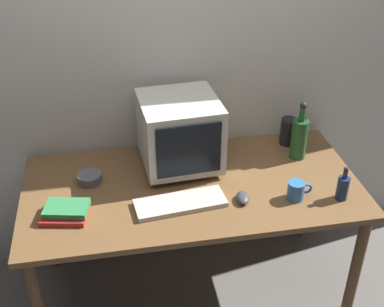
{
  "coord_description": "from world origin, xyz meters",
  "views": [
    {
      "loc": [
        -0.36,
        -1.98,
        2.17
      ],
      "look_at": [
        0.0,
        0.0,
        0.9
      ],
      "focal_mm": 47.26,
      "sensor_mm": 36.0,
      "label": 1
    }
  ],
  "objects_px": {
    "bottle_tall": "(299,137)",
    "keyboard": "(180,203)",
    "metal_canister": "(288,131)",
    "bottle_short": "(343,187)",
    "computer_mouse": "(243,198)",
    "book_stack": "(66,212)",
    "mug": "(296,190)",
    "cd_spindle": "(89,178)",
    "crt_monitor": "(180,132)"
  },
  "relations": [
    {
      "from": "bottle_short",
      "to": "cd_spindle",
      "type": "bearing_deg",
      "value": 163.37
    },
    {
      "from": "crt_monitor",
      "to": "keyboard",
      "type": "bearing_deg",
      "value": -99.04
    },
    {
      "from": "book_stack",
      "to": "metal_canister",
      "type": "distance_m",
      "value": 1.27
    },
    {
      "from": "cd_spindle",
      "to": "metal_canister",
      "type": "xyz_separation_m",
      "value": [
        1.08,
        0.18,
        0.05
      ]
    },
    {
      "from": "computer_mouse",
      "to": "bottle_tall",
      "type": "height_order",
      "value": "bottle_tall"
    },
    {
      "from": "book_stack",
      "to": "cd_spindle",
      "type": "xyz_separation_m",
      "value": [
        0.11,
        0.25,
        -0.0
      ]
    },
    {
      "from": "bottle_short",
      "to": "cd_spindle",
      "type": "xyz_separation_m",
      "value": [
        -1.16,
        0.35,
        -0.04
      ]
    },
    {
      "from": "keyboard",
      "to": "book_stack",
      "type": "bearing_deg",
      "value": 172.69
    },
    {
      "from": "keyboard",
      "to": "computer_mouse",
      "type": "distance_m",
      "value": 0.29
    },
    {
      "from": "crt_monitor",
      "to": "metal_canister",
      "type": "relative_size",
      "value": 2.74
    },
    {
      "from": "mug",
      "to": "cd_spindle",
      "type": "xyz_separation_m",
      "value": [
        -0.95,
        0.31,
        -0.02
      ]
    },
    {
      "from": "keyboard",
      "to": "cd_spindle",
      "type": "relative_size",
      "value": 3.5
    },
    {
      "from": "book_stack",
      "to": "bottle_short",
      "type": "bearing_deg",
      "value": -4.25
    },
    {
      "from": "book_stack",
      "to": "metal_canister",
      "type": "relative_size",
      "value": 1.53
    },
    {
      "from": "computer_mouse",
      "to": "crt_monitor",
      "type": "bearing_deg",
      "value": 133.32
    },
    {
      "from": "keyboard",
      "to": "bottle_short",
      "type": "relative_size",
      "value": 2.4
    },
    {
      "from": "crt_monitor",
      "to": "cd_spindle",
      "type": "height_order",
      "value": "crt_monitor"
    },
    {
      "from": "metal_canister",
      "to": "bottle_short",
      "type": "bearing_deg",
      "value": -81.42
    },
    {
      "from": "computer_mouse",
      "to": "cd_spindle",
      "type": "relative_size",
      "value": 0.83
    },
    {
      "from": "bottle_short",
      "to": "metal_canister",
      "type": "height_order",
      "value": "bottle_short"
    },
    {
      "from": "cd_spindle",
      "to": "bottle_tall",
      "type": "bearing_deg",
      "value": 1.96
    },
    {
      "from": "bottle_tall",
      "to": "keyboard",
      "type": "bearing_deg",
      "value": -155.99
    },
    {
      "from": "keyboard",
      "to": "cd_spindle",
      "type": "bearing_deg",
      "value": 141.13
    },
    {
      "from": "keyboard",
      "to": "bottle_tall",
      "type": "distance_m",
      "value": 0.75
    },
    {
      "from": "crt_monitor",
      "to": "keyboard",
      "type": "distance_m",
      "value": 0.39
    },
    {
      "from": "bottle_tall",
      "to": "bottle_short",
      "type": "bearing_deg",
      "value": -78.9
    },
    {
      "from": "bottle_tall",
      "to": "mug",
      "type": "xyz_separation_m",
      "value": [
        -0.13,
        -0.35,
        -0.08
      ]
    },
    {
      "from": "cd_spindle",
      "to": "metal_canister",
      "type": "relative_size",
      "value": 0.8
    },
    {
      "from": "bottle_tall",
      "to": "book_stack",
      "type": "bearing_deg",
      "value": -166.33
    },
    {
      "from": "keyboard",
      "to": "computer_mouse",
      "type": "xyz_separation_m",
      "value": [
        0.29,
        -0.02,
        0.01
      ]
    },
    {
      "from": "metal_canister",
      "to": "computer_mouse",
      "type": "bearing_deg",
      "value": -129.45
    },
    {
      "from": "bottle_tall",
      "to": "metal_canister",
      "type": "xyz_separation_m",
      "value": [
        -0.0,
        0.14,
        -0.05
      ]
    },
    {
      "from": "computer_mouse",
      "to": "metal_canister",
      "type": "relative_size",
      "value": 0.67
    },
    {
      "from": "keyboard",
      "to": "bottle_short",
      "type": "bearing_deg",
      "value": -12.3
    },
    {
      "from": "metal_canister",
      "to": "bottle_tall",
      "type": "bearing_deg",
      "value": -88.33
    },
    {
      "from": "book_stack",
      "to": "mug",
      "type": "distance_m",
      "value": 1.06
    },
    {
      "from": "cd_spindle",
      "to": "crt_monitor",
      "type": "bearing_deg",
      "value": 8.83
    },
    {
      "from": "book_stack",
      "to": "metal_canister",
      "type": "xyz_separation_m",
      "value": [
        1.19,
        0.43,
        0.05
      ]
    },
    {
      "from": "keyboard",
      "to": "metal_canister",
      "type": "relative_size",
      "value": 2.8
    },
    {
      "from": "crt_monitor",
      "to": "mug",
      "type": "xyz_separation_m",
      "value": [
        0.49,
        -0.38,
        -0.15
      ]
    },
    {
      "from": "crt_monitor",
      "to": "keyboard",
      "type": "relative_size",
      "value": 0.98
    },
    {
      "from": "bottle_short",
      "to": "cd_spindle",
      "type": "height_order",
      "value": "bottle_short"
    },
    {
      "from": "bottle_short",
      "to": "cd_spindle",
      "type": "relative_size",
      "value": 1.46
    },
    {
      "from": "bottle_tall",
      "to": "book_stack",
      "type": "xyz_separation_m",
      "value": [
        -1.19,
        -0.29,
        -0.09
      ]
    },
    {
      "from": "crt_monitor",
      "to": "keyboard",
      "type": "xyz_separation_m",
      "value": [
        -0.05,
        -0.34,
        -0.18
      ]
    },
    {
      "from": "book_stack",
      "to": "crt_monitor",
      "type": "bearing_deg",
      "value": 29.71
    },
    {
      "from": "computer_mouse",
      "to": "book_stack",
      "type": "bearing_deg",
      "value": -172.67
    },
    {
      "from": "mug",
      "to": "metal_canister",
      "type": "bearing_deg",
      "value": 75.09
    },
    {
      "from": "crt_monitor",
      "to": "cd_spindle",
      "type": "distance_m",
      "value": 0.5
    },
    {
      "from": "bottle_short",
      "to": "book_stack",
      "type": "xyz_separation_m",
      "value": [
        -1.27,
        0.09,
        -0.04
      ]
    }
  ]
}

